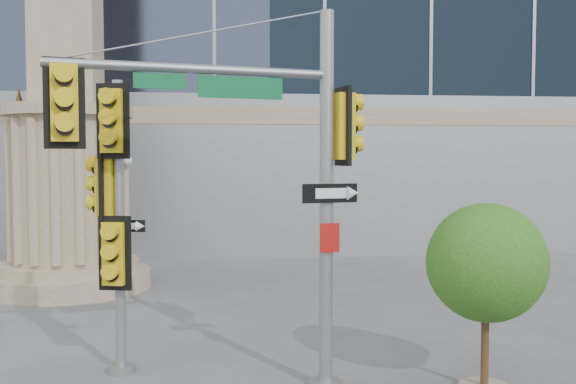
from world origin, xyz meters
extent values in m
cylinder|color=gray|center=(-6.00, 9.00, 0.25)|extent=(4.40, 4.40, 0.50)
cylinder|color=gray|center=(-6.00, 9.00, 0.65)|extent=(3.80, 3.80, 0.30)
cylinder|color=gray|center=(-6.00, 9.00, 2.80)|extent=(3.00, 3.00, 4.00)
cylinder|color=gray|center=(-6.00, 9.00, 4.95)|extent=(3.50, 3.50, 0.30)
cone|color=#472D14|center=(-4.70, 9.00, 5.35)|extent=(0.24, 0.24, 0.50)
cone|color=#472D14|center=(-7.30, 9.00, 5.35)|extent=(0.24, 0.24, 0.50)
cylinder|color=slate|center=(-0.14, 0.52, 0.06)|extent=(0.55, 0.55, 0.12)
cylinder|color=slate|center=(-0.14, 0.52, 2.97)|extent=(0.22, 0.22, 5.94)
cylinder|color=slate|center=(-2.17, 0.04, 4.95)|extent=(4.08, 1.09, 0.14)
cube|color=#0B6130|center=(-1.49, 0.18, 4.70)|extent=(1.26, 0.33, 0.32)
cube|color=yellow|center=(-3.90, -0.37, 4.41)|extent=(0.59, 0.39, 1.24)
cube|color=yellow|center=(0.13, 0.58, 4.16)|extent=(0.39, 0.59, 1.24)
cube|color=black|center=(-0.11, 0.38, 3.12)|extent=(0.89, 0.24, 0.30)
cube|color=#AC140F|center=(-0.11, 0.38, 2.43)|extent=(0.32, 0.10, 0.46)
cylinder|color=slate|center=(-3.50, 1.64, 0.06)|extent=(0.48, 0.48, 0.12)
cylinder|color=slate|center=(-3.50, 1.64, 2.48)|extent=(0.18, 0.18, 4.96)
cube|color=yellow|center=(-3.55, 1.42, 4.27)|extent=(0.59, 0.38, 1.24)
cube|color=yellow|center=(-3.71, 1.68, 3.18)|extent=(0.38, 0.59, 1.24)
cube|color=yellow|center=(-3.55, 1.42, 2.08)|extent=(0.59, 0.38, 1.24)
cube|color=black|center=(-3.35, 1.48, 2.53)|extent=(0.61, 0.16, 0.20)
cylinder|color=#382314|center=(2.32, 0.15, 0.80)|extent=(0.12, 0.12, 1.59)
sphere|color=#175413|center=(2.32, 0.15, 2.04)|extent=(1.86, 1.86, 1.86)
sphere|color=#175413|center=(2.72, 0.37, 1.77)|extent=(1.15, 1.15, 1.15)
sphere|color=#175413|center=(2.02, -0.07, 1.82)|extent=(0.97, 0.97, 0.97)
camera|label=1|loc=(-1.78, -9.39, 3.66)|focal=40.00mm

